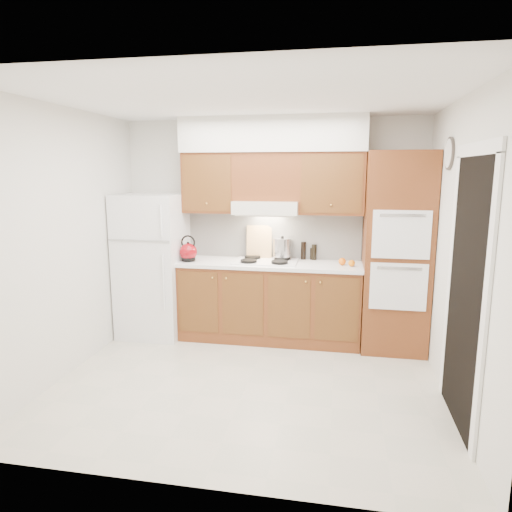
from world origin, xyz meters
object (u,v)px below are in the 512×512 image
at_px(oven_cabinet, 396,253).
at_px(kettle, 188,252).
at_px(stock_pot, 282,248).
at_px(fridge, 153,265).

distance_m(oven_cabinet, kettle, 2.37).
bearing_deg(stock_pot, fridge, -171.76).
relative_size(oven_cabinet, stock_pot, 9.83).
relative_size(fridge, kettle, 8.39).
distance_m(fridge, kettle, 0.52).
height_order(fridge, kettle, fridge).
relative_size(fridge, stock_pot, 7.69).
bearing_deg(fridge, oven_cabinet, 0.70).
distance_m(fridge, oven_cabinet, 2.86).
xyz_separation_m(fridge, kettle, (0.48, -0.06, 0.19)).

